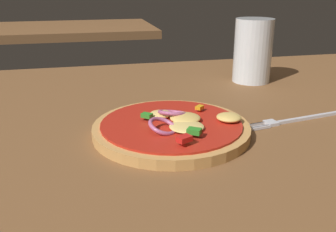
{
  "coord_description": "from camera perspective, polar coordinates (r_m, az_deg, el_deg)",
  "views": [
    {
      "loc": [
        -0.16,
        -0.48,
        0.25
      ],
      "look_at": [
        -0.04,
        0.02,
        0.06
      ],
      "focal_mm": 39.28,
      "sensor_mm": 36.0,
      "label": 1
    }
  ],
  "objects": [
    {
      "name": "fork",
      "position": [
        0.61,
        18.88,
        -0.62
      ],
      "size": [
        0.18,
        0.04,
        0.01
      ],
      "color": "silver",
      "rests_on": "dining_table"
    },
    {
      "name": "dining_table",
      "position": [
        0.55,
        4.38,
        -4.15
      ],
      "size": [
        1.34,
        0.97,
        0.04
      ],
      "color": "brown",
      "rests_on": "ground"
    },
    {
      "name": "background_table",
      "position": [
        1.91,
        -15.6,
        12.74
      ],
      "size": [
        0.84,
        0.55,
        0.04
      ],
      "color": "brown",
      "rests_on": "ground"
    },
    {
      "name": "beer_glass",
      "position": [
        0.83,
        13.0,
        9.51
      ],
      "size": [
        0.08,
        0.08,
        0.14
      ],
      "color": "silver",
      "rests_on": "dining_table"
    },
    {
      "name": "pizza",
      "position": [
        0.53,
        0.68,
        -1.76
      ],
      "size": [
        0.23,
        0.23,
        0.03
      ],
      "color": "tan",
      "rests_on": "dining_table"
    }
  ]
}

